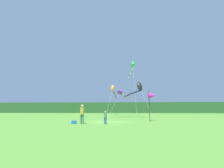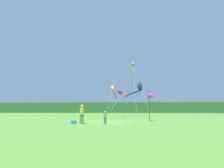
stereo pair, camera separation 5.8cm
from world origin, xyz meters
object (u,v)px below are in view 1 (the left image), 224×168
(banner_flag_pole, at_px, (152,96))
(kite_orange, at_px, (113,90))
(kite_green, at_px, (132,65))
(cooler_box, at_px, (74,122))
(person_child, at_px, (105,117))
(person_adult, at_px, (82,113))
(kite_black, at_px, (138,88))
(kite_purple, at_px, (122,92))

(banner_flag_pole, relative_size, kite_orange, 0.35)
(kite_green, bearing_deg, cooler_box, -110.41)
(kite_orange, xyz_separation_m, kite_green, (4.20, -3.67, 4.54))
(cooler_box, height_order, kite_orange, kite_orange)
(person_child, distance_m, cooler_box, 3.01)
(person_adult, xyz_separation_m, kite_orange, (1.52, 21.24, 4.73))
(cooler_box, bearing_deg, kite_black, 60.28)
(kite_purple, distance_m, kite_black, 3.08)
(banner_flag_pole, bearing_deg, cooler_box, -153.80)
(kite_orange, height_order, kite_green, kite_green)
(banner_flag_pole, bearing_deg, kite_orange, 108.29)
(kite_orange, bearing_deg, banner_flag_pole, -71.71)
(banner_flag_pole, distance_m, kite_black, 8.96)
(person_adult, bearing_deg, kite_orange, 85.90)
(kite_purple, xyz_separation_m, kite_green, (2.15, 3.80, 5.77))
(banner_flag_pole, height_order, kite_purple, kite_purple)
(kite_orange, distance_m, kite_purple, 7.85)
(cooler_box, relative_size, kite_orange, 0.04)
(person_adult, relative_size, kite_purple, 0.23)
(banner_flag_pole, bearing_deg, kite_purple, 110.48)
(cooler_box, relative_size, kite_green, 0.04)
(kite_purple, bearing_deg, kite_black, -20.39)
(person_adult, xyz_separation_m, cooler_box, (-0.78, 0.09, -0.85))
(person_adult, distance_m, cooler_box, 1.16)
(person_child, bearing_deg, kite_green, 78.58)
(cooler_box, relative_size, kite_purple, 0.05)
(person_child, xyz_separation_m, cooler_box, (-2.97, -0.00, -0.51))
(kite_orange, relative_size, kite_black, 1.59)
(kite_purple, bearing_deg, kite_orange, 105.34)
(person_child, relative_size, kite_green, 0.11)
(cooler_box, relative_size, kite_black, 0.06)
(person_child, height_order, kite_orange, kite_orange)
(cooler_box, bearing_deg, kite_green, 69.59)
(person_child, relative_size, banner_flag_pole, 0.33)
(person_child, xyz_separation_m, kite_purple, (1.38, 13.67, 3.83))
(kite_purple, height_order, kite_black, kite_black)
(person_adult, xyz_separation_m, kite_black, (6.42, 12.70, 4.00))
(banner_flag_pole, xyz_separation_m, kite_orange, (-5.69, 17.22, 2.82))
(banner_flag_pole, bearing_deg, person_adult, -150.84)
(person_child, relative_size, kite_purple, 0.15)
(kite_orange, bearing_deg, kite_black, -60.13)
(cooler_box, distance_m, kite_green, 21.21)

